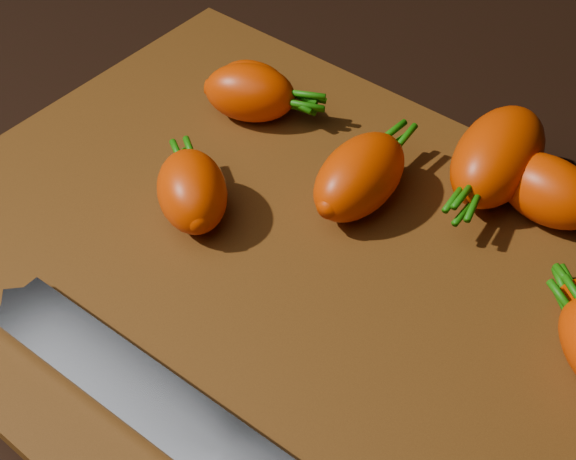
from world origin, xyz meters
The scene contains 9 objects.
ground centered at (0.00, 0.00, -0.01)m, with size 2.00×2.00×0.01m, color black.
cutting_board centered at (0.00, 0.00, 0.01)m, with size 0.50×0.40×0.01m, color brown.
carrot_0 centered at (-0.11, 0.10, 0.03)m, with size 0.07×0.05×0.05m, color #E13900.
carrot_1 centered at (-0.07, -0.01, 0.04)m, with size 0.07×0.05×0.05m, color #E13900.
carrot_2 centered at (0.08, 0.15, 0.04)m, with size 0.10×0.06×0.06m, color #E13900.
carrot_3 centered at (0.01, 0.08, 0.04)m, with size 0.09×0.05×0.05m, color #E13900.
carrot_4 centered at (0.12, 0.15, 0.04)m, with size 0.07×0.05×0.05m, color #E13900.
carrot_5 centered at (-0.12, 0.11, 0.03)m, with size 0.06×0.04×0.04m, color #E13900.
knife centered at (0.03, -0.13, 0.02)m, with size 0.36×0.05×0.02m.
Camera 1 is at (0.23, -0.27, 0.42)m, focal length 50.00 mm.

